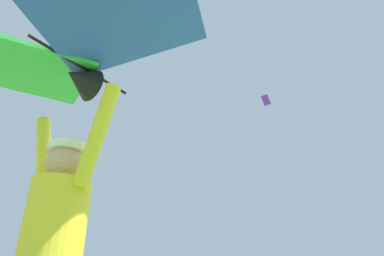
# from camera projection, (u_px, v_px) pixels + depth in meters

# --- Properties ---
(held_stunt_kite) EXTENTS (2.16, 1.18, 0.44)m
(held_stunt_kite) POSITION_uv_depth(u_px,v_px,m) (72.00, 53.00, 2.45)
(held_stunt_kite) COLOR black
(distant_kite_purple_high_left) EXTENTS (0.71, 0.86, 0.97)m
(distant_kite_purple_high_left) POSITION_uv_depth(u_px,v_px,m) (266.00, 100.00, 27.59)
(distant_kite_purple_high_left) COLOR purple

